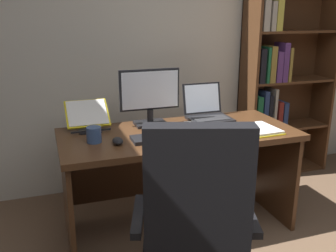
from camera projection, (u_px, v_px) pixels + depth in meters
name	position (u px, v px, depth m)	size (l,w,h in m)	color
wall_back	(166.00, 24.00, 3.19)	(4.82, 0.12, 2.78)	beige
desk	(175.00, 156.00, 2.65)	(1.57, 0.69, 0.72)	#4C2D19
bookshelf	(279.00, 58.00, 3.38)	(0.85, 0.30, 2.21)	#4C2D19
office_chair	(195.00, 237.00, 1.84)	(0.70, 0.62, 1.05)	black
monitor	(150.00, 98.00, 2.62)	(0.43, 0.16, 0.39)	black
laptop	(207.00, 112.00, 2.81)	(0.30, 0.31, 0.25)	black
keyboard	(165.00, 137.00, 2.38)	(0.42, 0.15, 0.02)	black
computer_mouse	(118.00, 141.00, 2.28)	(0.06, 0.10, 0.04)	black
reading_stand_with_book	(88.00, 116.00, 2.58)	(0.29, 0.28, 0.17)	black
open_binder	(247.00, 131.00, 2.50)	(0.44, 0.29, 0.02)	yellow
notepad	(197.00, 126.00, 2.64)	(0.15, 0.21, 0.01)	white
pen	(200.00, 124.00, 2.64)	(0.01, 0.01, 0.14)	navy
coffee_mug	(94.00, 135.00, 2.31)	(0.09, 0.09, 0.10)	#334C7A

